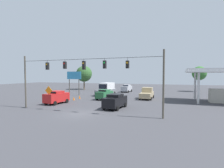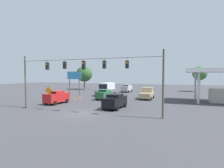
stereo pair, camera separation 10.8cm
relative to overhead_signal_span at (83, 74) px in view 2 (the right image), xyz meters
The scene contains 18 objects.
ground_plane 4.67m from the overhead_signal_span, 93.45° to the left, with size 140.00×140.00×0.00m, color #3D3D42.
overhead_signal_span is the anchor object (origin of this frame).
sedan_black_crossing_near 5.75m from the overhead_signal_span, 127.86° to the right, with size 2.31×4.60×1.93m.
sedan_red_parked_shoulder 8.85m from the overhead_signal_span, 29.65° to the right, with size 2.34×4.19×2.01m.
box_truck_grey_withflow_far 18.42m from the overhead_signal_span, 76.71° to the right, with size 2.52×7.27×2.73m.
sedan_green_withflow_mid 11.82m from the overhead_signal_span, 80.21° to the right, with size 2.27×4.13×1.83m.
pickup_truck_tan_oncoming_far 15.90m from the overhead_signal_span, 109.90° to the right, with size 2.25×5.07×2.12m.
sedan_silver_withflow_deep 26.35m from the overhead_signal_span, 85.98° to the right, with size 2.15×4.39×1.94m.
traffic_cone_nearest 8.71m from the overhead_signal_span, 27.69° to the right, with size 0.33×0.33×0.63m, color orange.
traffic_cone_second 9.76m from the overhead_signal_span, 42.23° to the right, with size 0.33×0.33×0.63m, color orange.
traffic_cone_third 11.35m from the overhead_signal_span, 51.04° to the right, with size 0.33×0.33×0.63m, color orange.
traffic_cone_fourth 13.09m from the overhead_signal_span, 56.95° to the right, with size 0.33×0.33×0.63m, color orange.
gas_station 22.43m from the overhead_signal_span, 141.25° to the right, with size 11.12×7.42×5.49m.
roadside_billboard 18.53m from the overhead_signal_span, 54.13° to the right, with size 3.51×0.16×5.24m.
work_zone_sign 7.93m from the overhead_signal_span, 18.07° to the right, with size 1.27×0.06×2.84m.
pedestrian 9.16m from the overhead_signal_span, 23.93° to the right, with size 0.40×0.28×1.64m.
tree_horizon_left 33.81m from the overhead_signal_span, 60.88° to the right, with size 4.91×4.91×7.33m.
tree_horizon_right 37.56m from the overhead_signal_span, 115.63° to the right, with size 3.74×3.74×6.84m.
Camera 2 is at (-10.37, 17.46, 4.43)m, focal length 28.00 mm.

